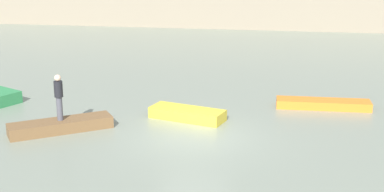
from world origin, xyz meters
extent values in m
plane|color=gray|center=(0.00, 0.00, 0.00)|extent=(120.00, 120.00, 0.00)
cube|color=gray|center=(0.00, 26.55, 1.79)|extent=(80.00, 1.20, 3.58)
cube|color=brown|center=(-5.04, -0.15, 0.22)|extent=(3.68, 2.97, 0.44)
cube|color=gold|center=(-0.62, 2.08, 0.22)|extent=(3.18, 1.85, 0.45)
cube|color=orange|center=(4.85, 4.57, 0.18)|extent=(3.98, 1.05, 0.36)
cylinder|color=#4C4C56|center=(-5.04, -0.15, 0.89)|extent=(0.22, 0.22, 0.90)
cylinder|color=black|center=(-5.04, -0.15, 1.64)|extent=(0.32, 0.32, 0.60)
sphere|color=beige|center=(-5.04, -0.15, 2.06)|extent=(0.25, 0.25, 0.25)
camera|label=1|loc=(3.08, -18.56, 6.82)|focal=51.37mm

